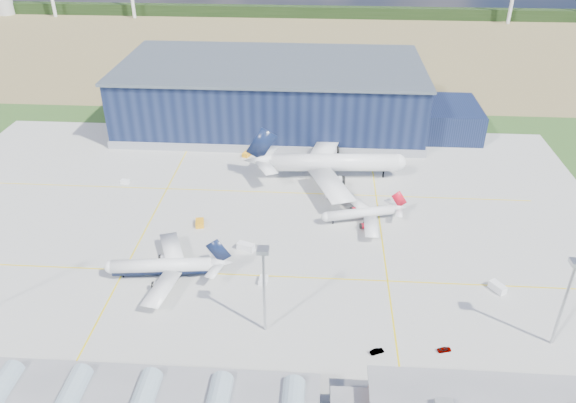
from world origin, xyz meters
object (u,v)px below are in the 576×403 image
object	(u,v)px
hangar	(278,97)
gse_van_b	(498,287)
airliner_red	(361,209)
airliner_navy	(162,259)
gse_tug_c	(247,154)
gse_tug_a	(200,223)
airliner_widebody	(334,154)
car_a	(444,349)
gse_cart_b	(125,182)
light_mast_east	(568,290)
car_b	(377,351)
light_mast_center	(264,277)
gse_cart_a	(263,280)
gse_van_a	(246,247)

from	to	relation	value
hangar	gse_van_b	xyz separation A→B (m)	(64.66, -106.70, -10.59)
airliner_red	hangar	bearing A→B (deg)	-83.00
airliner_navy	gse_tug_c	bearing A→B (deg)	-105.62
hangar	gse_tug_a	distance (m)	84.08
hangar	airliner_widebody	world-z (taller)	hangar
airliner_navy	car_a	xyz separation A→B (m)	(69.08, -22.19, -4.98)
gse_tug_c	gse_cart_b	size ratio (longest dim) A/B	1.23
light_mast_east	gse_cart_b	world-z (taller)	light_mast_east
light_mast_east	car_b	world-z (taller)	light_mast_east
hangar	gse_van_b	world-z (taller)	hangar
airliner_red	gse_cart_b	distance (m)	81.63
airliner_navy	gse_tug_c	world-z (taller)	airliner_navy
light_mast_center	gse_cart_a	distance (m)	22.90
light_mast_east	gse_tug_a	world-z (taller)	light_mast_east
airliner_red	gse_van_a	xyz separation A→B (m)	(-32.79, -17.48, -3.40)
light_mast_east	car_a	size ratio (longest dim) A/B	7.39
airliner_widebody	gse_tug_a	bearing A→B (deg)	-144.00
gse_cart_a	airliner_red	bearing A→B (deg)	54.72
gse_tug_a	light_mast_east	bearing A→B (deg)	-36.81
airliner_widebody	gse_van_b	distance (m)	72.49
gse_tug_a	gse_van_b	bearing A→B (deg)	-28.06
light_mast_east	gse_tug_a	size ratio (longest dim) A/B	5.79
car_b	gse_cart_a	bearing A→B (deg)	25.16
gse_cart_a	gse_cart_b	bearing A→B (deg)	140.89
light_mast_east	airliner_red	world-z (taller)	light_mast_east
airliner_red	gse_cart_a	world-z (taller)	airliner_red
light_mast_east	gse_van_a	xyz separation A→B (m)	(-73.72, 31.50, -14.37)
airliner_navy	gse_tug_a	size ratio (longest dim) A/B	8.49
gse_cart_a	hangar	bearing A→B (deg)	97.15
gse_tug_a	car_b	size ratio (longest dim) A/B	1.25
airliner_widebody	car_a	bearing A→B (deg)	-77.13
light_mast_east	gse_tug_a	xyz separation A→B (m)	(-89.28, 43.19, -14.60)
hangar	gse_tug_a	xyz separation A→B (m)	(-17.09, -81.62, -10.79)
gse_van_a	gse_cart_b	world-z (taller)	gse_van_a
gse_cart_b	gse_van_a	bearing A→B (deg)	-120.64
car_a	car_b	size ratio (longest dim) A/B	0.98
gse_van_b	gse_tug_c	world-z (taller)	gse_van_b
gse_cart_b	hangar	bearing A→B (deg)	-32.79
gse_van_a	gse_tug_c	distance (m)	61.00
gse_tug_a	gse_cart_b	distance (m)	39.62
gse_cart_a	car_b	xyz separation A→B (m)	(27.71, -23.15, -0.17)
airliner_red	gse_cart_a	xyz separation A→B (m)	(-26.33, -31.60, -3.77)
gse_van_b	gse_cart_a	bearing A→B (deg)	148.09
airliner_widebody	car_b	xyz separation A→B (m)	(9.68, -82.62, -8.63)
airliner_widebody	gse_cart_a	distance (m)	62.71
light_mast_center	gse_cart_b	bearing A→B (deg)	129.13
light_mast_east	gse_tug_c	distance (m)	123.81
gse_van_a	car_b	xyz separation A→B (m)	(34.17, -37.28, -0.54)
gse_van_b	car_b	world-z (taller)	gse_van_b
gse_cart_a	gse_tug_a	bearing A→B (deg)	134.98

